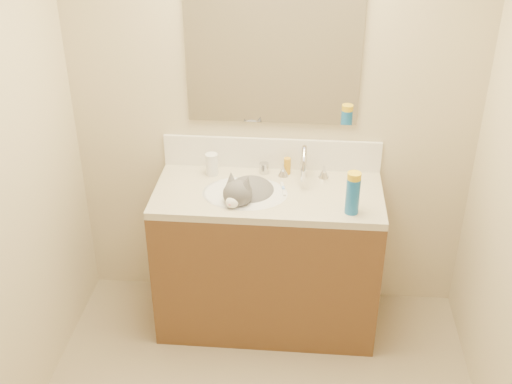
% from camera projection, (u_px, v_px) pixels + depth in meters
% --- Properties ---
extents(room_shell, '(2.24, 2.54, 2.52)m').
position_uv_depth(room_shell, '(250.00, 172.00, 2.20)').
color(room_shell, '#C8B795').
rests_on(room_shell, ground).
extents(vanity_cabinet, '(1.20, 0.55, 0.82)m').
position_uv_depth(vanity_cabinet, '(267.00, 261.00, 3.58)').
color(vanity_cabinet, brown).
rests_on(vanity_cabinet, ground).
extents(counter_slab, '(1.20, 0.55, 0.04)m').
position_uv_depth(counter_slab, '(268.00, 194.00, 3.37)').
color(counter_slab, beige).
rests_on(counter_slab, vanity_cabinet).
extents(basin, '(0.45, 0.36, 0.14)m').
position_uv_depth(basin, '(245.00, 204.00, 3.38)').
color(basin, white).
rests_on(basin, vanity_cabinet).
extents(faucet, '(0.28, 0.20, 0.21)m').
position_uv_depth(faucet, '(304.00, 166.00, 3.42)').
color(faucet, silver).
rests_on(faucet, counter_slab).
extents(cat, '(0.38, 0.43, 0.32)m').
position_uv_depth(cat, '(248.00, 197.00, 3.36)').
color(cat, '#514E51').
rests_on(cat, basin).
extents(backsplash, '(1.20, 0.02, 0.18)m').
position_uv_depth(backsplash, '(272.00, 154.00, 3.54)').
color(backsplash, white).
rests_on(backsplash, counter_slab).
extents(mirror, '(0.90, 0.02, 0.80)m').
position_uv_depth(mirror, '(273.00, 49.00, 3.25)').
color(mirror, white).
rests_on(mirror, room_shell).
extents(pill_bottle, '(0.07, 0.07, 0.12)m').
position_uv_depth(pill_bottle, '(212.00, 164.00, 3.49)').
color(pill_bottle, silver).
rests_on(pill_bottle, counter_slab).
extents(pill_label, '(0.07, 0.07, 0.04)m').
position_uv_depth(pill_label, '(212.00, 167.00, 3.50)').
color(pill_label, '#E64C26').
rests_on(pill_label, pill_bottle).
extents(silver_jar, '(0.06, 0.06, 0.06)m').
position_uv_depth(silver_jar, '(264.00, 168.00, 3.52)').
color(silver_jar, '#B7B7BC').
rests_on(silver_jar, counter_slab).
extents(amber_bottle, '(0.04, 0.04, 0.09)m').
position_uv_depth(amber_bottle, '(287.00, 166.00, 3.50)').
color(amber_bottle, gold).
rests_on(amber_bottle, counter_slab).
extents(toothbrush, '(0.04, 0.14, 0.01)m').
position_uv_depth(toothbrush, '(283.00, 189.00, 3.37)').
color(toothbrush, silver).
rests_on(toothbrush, counter_slab).
extents(toothbrush_head, '(0.02, 0.03, 0.01)m').
position_uv_depth(toothbrush_head, '(283.00, 188.00, 3.37)').
color(toothbrush_head, '#7198F1').
rests_on(toothbrush_head, counter_slab).
extents(spray_can, '(0.08, 0.08, 0.19)m').
position_uv_depth(spray_can, '(353.00, 196.00, 3.13)').
color(spray_can, '#185FA9').
rests_on(spray_can, counter_slab).
extents(spray_cap, '(0.08, 0.08, 0.04)m').
position_uv_depth(spray_cap, '(354.00, 177.00, 3.07)').
color(spray_cap, yellow).
rests_on(spray_cap, spray_can).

